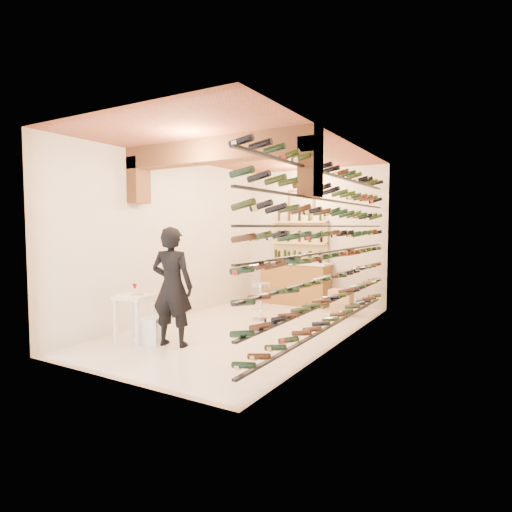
{
  "coord_description": "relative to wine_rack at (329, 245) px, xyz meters",
  "views": [
    {
      "loc": [
        3.97,
        -6.43,
        1.85
      ],
      "look_at": [
        0.0,
        0.3,
        1.3
      ],
      "focal_mm": 29.75,
      "sensor_mm": 36.0,
      "label": 1
    }
  ],
  "objects": [
    {
      "name": "back_shelving",
      "position": [
        -1.83,
        2.89,
        -0.38
      ],
      "size": [
        1.4,
        0.31,
        2.73
      ],
      "color": "tan",
      "rests_on": "ground"
    },
    {
      "name": "crate_upper",
      "position": [
        -0.47,
        1.97,
        -1.15
      ],
      "size": [
        0.46,
        0.32,
        0.27
      ],
      "primitive_type": "cube",
      "rotation": [
        0.0,
        0.0,
        -0.01
      ],
      "color": "#DCAD79",
      "rests_on": "crate_lower"
    },
    {
      "name": "back_counter",
      "position": [
        -1.83,
        2.65,
        -1.02
      ],
      "size": [
        1.7,
        0.62,
        1.29
      ],
      "color": "olive",
      "rests_on": "ground"
    },
    {
      "name": "wine_rack",
      "position": [
        0.0,
        0.0,
        0.0
      ],
      "size": [
        0.32,
        5.7,
        2.56
      ],
      "color": "black",
      "rests_on": "ground"
    },
    {
      "name": "chrome_barstool",
      "position": [
        -1.65,
        0.71,
        -1.12
      ],
      "size": [
        0.38,
        0.38,
        0.74
      ],
      "rotation": [
        0.0,
        0.0,
        -0.17
      ],
      "color": "silver",
      "rests_on": "ground"
    },
    {
      "name": "room_shell",
      "position": [
        -1.53,
        -0.26,
        0.7
      ],
      "size": [
        3.52,
        6.02,
        3.21
      ],
      "color": "beige",
      "rests_on": "ground"
    },
    {
      "name": "white_stool",
      "position": [
        -2.37,
        -1.57,
        -1.35
      ],
      "size": [
        0.42,
        0.42,
        0.41
      ],
      "primitive_type": "cube",
      "rotation": [
        0.0,
        0.0,
        0.35
      ],
      "color": "white",
      "rests_on": "ground"
    },
    {
      "name": "crate_lower",
      "position": [
        -0.47,
        1.97,
        -1.42
      ],
      "size": [
        0.53,
        0.46,
        0.27
      ],
      "primitive_type": "cube",
      "rotation": [
        0.0,
        0.0,
        0.39
      ],
      "color": "#DCAD79",
      "rests_on": "ground"
    },
    {
      "name": "ground",
      "position": [
        -1.53,
        0.0,
        -1.55
      ],
      "size": [
        6.0,
        6.0,
        0.0
      ],
      "primitive_type": "plane",
      "color": "silver",
      "rests_on": "ground"
    },
    {
      "name": "person",
      "position": [
        -1.96,
        -1.52,
        -0.63
      ],
      "size": [
        0.76,
        0.59,
        1.84
      ],
      "primitive_type": "imported",
      "rotation": [
        0.0,
        0.0,
        3.38
      ],
      "color": "black",
      "rests_on": "ground"
    },
    {
      "name": "tasting_table",
      "position": [
        -2.63,
        -1.65,
        -0.93
      ],
      "size": [
        0.59,
        0.59,
        0.91
      ],
      "rotation": [
        0.0,
        0.0,
        0.15
      ],
      "color": "white",
      "rests_on": "ground"
    }
  ]
}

